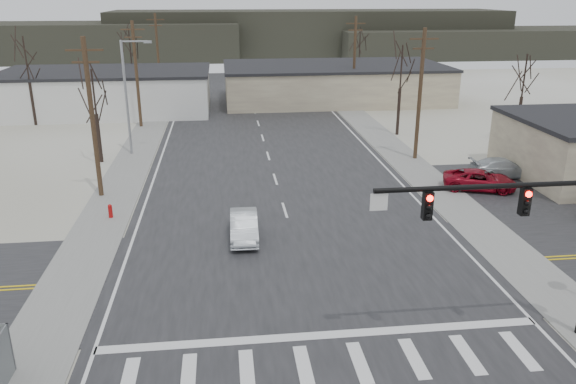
# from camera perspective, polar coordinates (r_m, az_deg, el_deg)

# --- Properties ---
(ground) EXTENTS (140.00, 140.00, 0.00)m
(ground) POSITION_cam_1_polar(r_m,az_deg,el_deg) (26.62, 1.60, -8.20)
(ground) COLOR white
(ground) RESTS_ON ground
(main_road) EXTENTS (18.00, 110.00, 0.05)m
(main_road) POSITION_cam_1_polar(r_m,az_deg,el_deg) (40.40, -1.44, 1.73)
(main_road) COLOR black
(main_road) RESTS_ON ground
(cross_road) EXTENTS (90.00, 10.00, 0.04)m
(cross_road) POSITION_cam_1_polar(r_m,az_deg,el_deg) (26.61, 1.60, -8.16)
(cross_road) COLOR black
(cross_road) RESTS_ON ground
(sidewalk_left) EXTENTS (3.00, 90.00, 0.06)m
(sidewalk_left) POSITION_cam_1_polar(r_m,az_deg,el_deg) (45.59, -15.44, 3.12)
(sidewalk_left) COLOR gray
(sidewalk_left) RESTS_ON ground
(sidewalk_right) EXTENTS (3.00, 90.00, 0.06)m
(sidewalk_right) POSITION_cam_1_polar(r_m,az_deg,el_deg) (47.18, 10.94, 4.02)
(sidewalk_right) COLOR gray
(sidewalk_right) RESTS_ON ground
(traffic_signal_mast) EXTENTS (8.95, 0.43, 7.20)m
(traffic_signal_mast) POSITION_cam_1_polar(r_m,az_deg,el_deg) (21.94, 25.12, -3.01)
(traffic_signal_mast) COLOR black
(traffic_signal_mast) RESTS_ON ground
(fire_hydrant) EXTENTS (0.24, 0.24, 0.87)m
(fire_hydrant) POSITION_cam_1_polar(r_m,az_deg,el_deg) (34.17, -17.60, -1.85)
(fire_hydrant) COLOR #A50C0C
(fire_hydrant) RESTS_ON ground
(building_left_far) EXTENTS (22.30, 12.30, 4.50)m
(building_left_far) POSITION_cam_1_polar(r_m,az_deg,el_deg) (65.32, -17.93, 9.72)
(building_left_far) COLOR silver
(building_left_far) RESTS_ON ground
(building_right_far) EXTENTS (26.30, 14.30, 4.30)m
(building_right_far) POSITION_cam_1_polar(r_m,az_deg,el_deg) (69.39, 4.67, 11.03)
(building_right_far) COLOR beige
(building_right_far) RESTS_ON ground
(upole_left_b) EXTENTS (2.20, 0.30, 10.00)m
(upole_left_b) POSITION_cam_1_polar(r_m,az_deg,el_deg) (36.90, -19.28, 7.27)
(upole_left_b) COLOR #443120
(upole_left_b) RESTS_ON ground
(upole_left_c) EXTENTS (2.20, 0.30, 10.00)m
(upole_left_c) POSITION_cam_1_polar(r_m,az_deg,el_deg) (56.33, -15.14, 11.61)
(upole_left_c) COLOR #443120
(upole_left_c) RESTS_ON ground
(upole_left_d) EXTENTS (2.20, 0.30, 10.00)m
(upole_left_d) POSITION_cam_1_polar(r_m,az_deg,el_deg) (76.06, -13.09, 13.69)
(upole_left_d) COLOR #443120
(upole_left_d) RESTS_ON ground
(upole_right_a) EXTENTS (2.20, 0.30, 10.00)m
(upole_right_a) POSITION_cam_1_polar(r_m,az_deg,el_deg) (44.51, 13.26, 9.79)
(upole_right_a) COLOR #443120
(upole_right_a) RESTS_ON ground
(upole_right_b) EXTENTS (2.20, 0.30, 10.00)m
(upole_right_b) POSITION_cam_1_polar(r_m,az_deg,el_deg) (65.44, 6.76, 13.16)
(upole_right_b) COLOR #443120
(upole_right_b) RESTS_ON ground
(streetlight_main) EXTENTS (2.40, 0.25, 9.00)m
(streetlight_main) POSITION_cam_1_polar(r_m,az_deg,el_deg) (46.46, -15.91, 9.79)
(streetlight_main) COLOR gray
(streetlight_main) RESTS_ON ground
(tree_left_near) EXTENTS (3.30, 3.30, 7.35)m
(tree_left_near) POSITION_cam_1_polar(r_m,az_deg,el_deg) (44.91, -19.11, 9.33)
(tree_left_near) COLOR black
(tree_left_near) RESTS_ON ground
(tree_right_mid) EXTENTS (3.74, 3.74, 8.33)m
(tree_right_mid) POSITION_cam_1_polar(r_m,az_deg,el_deg) (52.22, 11.43, 12.09)
(tree_right_mid) COLOR black
(tree_right_mid) RESTS_ON ground
(tree_left_far) EXTENTS (3.96, 3.96, 8.82)m
(tree_left_far) POSITION_cam_1_polar(r_m,az_deg,el_deg) (70.36, -15.74, 13.90)
(tree_left_far) COLOR black
(tree_left_far) RESTS_ON ground
(tree_right_far) EXTENTS (3.52, 3.52, 7.84)m
(tree_right_far) POSITION_cam_1_polar(r_m,az_deg,el_deg) (77.83, 7.30, 14.41)
(tree_right_far) COLOR black
(tree_right_far) RESTS_ON ground
(tree_lot) EXTENTS (3.52, 3.52, 7.84)m
(tree_lot) POSITION_cam_1_polar(r_m,az_deg,el_deg) (52.41, 22.87, 10.61)
(tree_lot) COLOR black
(tree_lot) RESTS_ON ground
(tree_left_mid) EXTENTS (3.96, 3.96, 8.82)m
(tree_left_mid) POSITION_cam_1_polar(r_m,az_deg,el_deg) (60.53, -25.06, 12.00)
(tree_left_mid) COLOR black
(tree_left_mid) RESTS_ON ground
(hill_left) EXTENTS (70.00, 18.00, 7.00)m
(hill_left) POSITION_cam_1_polar(r_m,az_deg,el_deg) (119.86, -22.62, 13.89)
(hill_left) COLOR #333026
(hill_left) RESTS_ON ground
(hill_center) EXTENTS (80.00, 18.00, 9.00)m
(hill_center) POSITION_cam_1_polar(r_m,az_deg,el_deg) (120.97, 2.19, 15.83)
(hill_center) COLOR #333026
(hill_center) RESTS_ON ground
(hill_right) EXTENTS (60.00, 18.00, 5.50)m
(hill_right) POSITION_cam_1_polar(r_m,az_deg,el_deg) (125.65, 19.12, 14.16)
(hill_right) COLOR #333026
(hill_right) RESTS_ON ground
(sedan_crossing) EXTENTS (1.52, 4.16, 1.36)m
(sedan_crossing) POSITION_cam_1_polar(r_m,az_deg,el_deg) (29.92, -4.49, -3.46)
(sedan_crossing) COLOR silver
(sedan_crossing) RESTS_ON main_road
(car_far_a) EXTENTS (2.83, 5.87, 1.65)m
(car_far_a) POSITION_cam_1_polar(r_m,az_deg,el_deg) (67.31, -1.53, 9.72)
(car_far_a) COLOR black
(car_far_a) RESTS_ON main_road
(car_far_b) EXTENTS (3.19, 4.51, 1.43)m
(car_far_b) POSITION_cam_1_polar(r_m,az_deg,el_deg) (87.56, -4.87, 11.88)
(car_far_b) COLOR black
(car_far_b) RESTS_ON main_road
(car_parked_red) EXTENTS (5.18, 3.55, 1.32)m
(car_parked_red) POSITION_cam_1_polar(r_m,az_deg,el_deg) (39.29, 18.92, 1.15)
(car_parked_red) COLOR maroon
(car_parked_red) RESTS_ON parking_lot
(car_parked_silver) EXTENTS (4.72, 2.08, 1.35)m
(car_parked_silver) POSITION_cam_1_polar(r_m,az_deg,el_deg) (42.55, 21.00, 2.30)
(car_parked_silver) COLOR #A1A8AB
(car_parked_silver) RESTS_ON parking_lot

